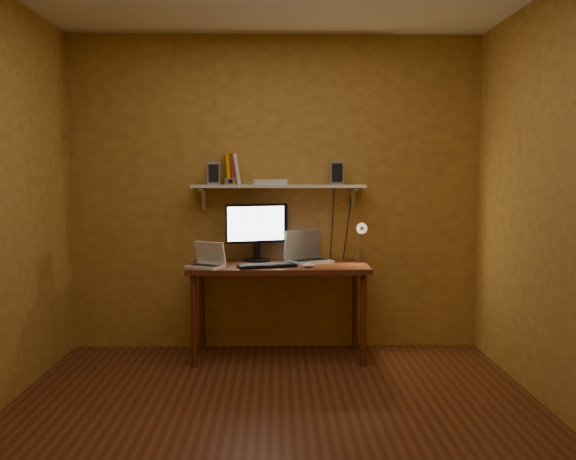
{
  "coord_description": "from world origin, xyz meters",
  "views": [
    {
      "loc": [
        0.01,
        -3.48,
        1.45
      ],
      "look_at": [
        0.1,
        1.18,
        1.03
      ],
      "focal_mm": 38.0,
      "sensor_mm": 36.0,
      "label": 1
    }
  ],
  "objects_px": {
    "laptop": "(306,253)",
    "speaker_left": "(213,173)",
    "desk": "(279,275)",
    "router": "(270,182)",
    "mouse": "(308,265)",
    "wall_shelf": "(279,187)",
    "netbook": "(207,260)",
    "speaker_right": "(336,173)",
    "monitor": "(257,229)",
    "shelf_camera": "(230,181)",
    "desk_lamp": "(360,236)",
    "keyboard": "(267,266)"
  },
  "relations": [
    {
      "from": "laptop",
      "to": "speaker_left",
      "type": "bearing_deg",
      "value": 147.47
    },
    {
      "from": "monitor",
      "to": "speaker_right",
      "type": "xyz_separation_m",
      "value": [
        0.65,
        -0.02,
        0.46
      ]
    },
    {
      "from": "keyboard",
      "to": "wall_shelf",
      "type": "bearing_deg",
      "value": 59.72
    },
    {
      "from": "mouse",
      "to": "netbook",
      "type": "bearing_deg",
      "value": 175.39
    },
    {
      "from": "speaker_right",
      "to": "monitor",
      "type": "bearing_deg",
      "value": 177.58
    },
    {
      "from": "monitor",
      "to": "shelf_camera",
      "type": "height_order",
      "value": "shelf_camera"
    },
    {
      "from": "netbook",
      "to": "desk_lamp",
      "type": "xyz_separation_m",
      "value": [
        1.2,
        0.28,
        0.15
      ]
    },
    {
      "from": "desk_lamp",
      "to": "speaker_right",
      "type": "bearing_deg",
      "value": 165.31
    },
    {
      "from": "monitor",
      "to": "desk",
      "type": "bearing_deg",
      "value": -65.41
    },
    {
      "from": "laptop",
      "to": "mouse",
      "type": "xyz_separation_m",
      "value": [
        0.0,
        -0.32,
        -0.05
      ]
    },
    {
      "from": "router",
      "to": "desk_lamp",
      "type": "bearing_deg",
      "value": -3.88
    },
    {
      "from": "monitor",
      "to": "netbook",
      "type": "relative_size",
      "value": 1.58
    },
    {
      "from": "wall_shelf",
      "to": "speaker_right",
      "type": "bearing_deg",
      "value": -2.18
    },
    {
      "from": "router",
      "to": "speaker_right",
      "type": "bearing_deg",
      "value": 0.05
    },
    {
      "from": "desk_lamp",
      "to": "speaker_right",
      "type": "distance_m",
      "value": 0.55
    },
    {
      "from": "netbook",
      "to": "speaker_right",
      "type": "relative_size",
      "value": 1.66
    },
    {
      "from": "desk",
      "to": "laptop",
      "type": "xyz_separation_m",
      "value": [
        0.22,
        0.14,
        0.15
      ]
    },
    {
      "from": "wall_shelf",
      "to": "speaker_left",
      "type": "height_order",
      "value": "speaker_left"
    },
    {
      "from": "keyboard",
      "to": "desk_lamp",
      "type": "height_order",
      "value": "desk_lamp"
    },
    {
      "from": "keyboard",
      "to": "speaker_right",
      "type": "distance_m",
      "value": 0.96
    },
    {
      "from": "router",
      "to": "mouse",
      "type": "bearing_deg",
      "value": -49.91
    },
    {
      "from": "laptop",
      "to": "monitor",
      "type": "bearing_deg",
      "value": 143.07
    },
    {
      "from": "desk_lamp",
      "to": "shelf_camera",
      "type": "relative_size",
      "value": 3.96
    },
    {
      "from": "speaker_left",
      "to": "shelf_camera",
      "type": "distance_m",
      "value": 0.17
    },
    {
      "from": "desk_lamp",
      "to": "router",
      "type": "bearing_deg",
      "value": 176.12
    },
    {
      "from": "shelf_camera",
      "to": "netbook",
      "type": "bearing_deg",
      "value": -120.22
    },
    {
      "from": "wall_shelf",
      "to": "mouse",
      "type": "distance_m",
      "value": 0.73
    },
    {
      "from": "router",
      "to": "laptop",
      "type": "bearing_deg",
      "value": -6.2
    },
    {
      "from": "desk_lamp",
      "to": "router",
      "type": "xyz_separation_m",
      "value": [
        -0.73,
        0.05,
        0.44
      ]
    },
    {
      "from": "mouse",
      "to": "speaker_right",
      "type": "bearing_deg",
      "value": 52.62
    },
    {
      "from": "speaker_left",
      "to": "router",
      "type": "distance_m",
      "value": 0.46
    },
    {
      "from": "netbook",
      "to": "speaker_left",
      "type": "distance_m",
      "value": 0.74
    },
    {
      "from": "wall_shelf",
      "to": "shelf_camera",
      "type": "height_order",
      "value": "shelf_camera"
    },
    {
      "from": "shelf_camera",
      "to": "router",
      "type": "relative_size",
      "value": 0.36
    },
    {
      "from": "desk",
      "to": "router",
      "type": "bearing_deg",
      "value": 112.27
    },
    {
      "from": "desk",
      "to": "wall_shelf",
      "type": "bearing_deg",
      "value": 90.0
    },
    {
      "from": "monitor",
      "to": "laptop",
      "type": "xyz_separation_m",
      "value": [
        0.4,
        -0.05,
        -0.2
      ]
    },
    {
      "from": "desk_lamp",
      "to": "speaker_left",
      "type": "distance_m",
      "value": 1.29
    },
    {
      "from": "mouse",
      "to": "shelf_camera",
      "type": "xyz_separation_m",
      "value": [
        -0.61,
        0.3,
        0.63
      ]
    },
    {
      "from": "laptop",
      "to": "speaker_left",
      "type": "distance_m",
      "value": 0.99
    },
    {
      "from": "laptop",
      "to": "shelf_camera",
      "type": "bearing_deg",
      "value": 152.17
    },
    {
      "from": "desk_lamp",
      "to": "keyboard",
      "type": "bearing_deg",
      "value": -160.03
    },
    {
      "from": "wall_shelf",
      "to": "speaker_right",
      "type": "distance_m",
      "value": 0.48
    },
    {
      "from": "wall_shelf",
      "to": "netbook",
      "type": "xyz_separation_m",
      "value": [
        -0.54,
        -0.35,
        -0.55
      ]
    },
    {
      "from": "desk",
      "to": "wall_shelf",
      "type": "height_order",
      "value": "wall_shelf"
    },
    {
      "from": "wall_shelf",
      "to": "keyboard",
      "type": "xyz_separation_m",
      "value": [
        -0.09,
        -0.34,
        -0.6
      ]
    },
    {
      "from": "wall_shelf",
      "to": "desk_lamp",
      "type": "bearing_deg",
      "value": -5.88
    },
    {
      "from": "keyboard",
      "to": "desk",
      "type": "bearing_deg",
      "value": 42.92
    },
    {
      "from": "speaker_left",
      "to": "router",
      "type": "bearing_deg",
      "value": -10.58
    },
    {
      "from": "speaker_left",
      "to": "desk",
      "type": "bearing_deg",
      "value": -28.97
    }
  ]
}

